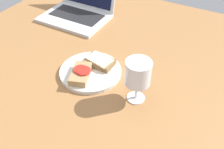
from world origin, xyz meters
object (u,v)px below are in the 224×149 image
at_px(plate, 91,72).
at_px(sandwich_with_cheese, 99,61).
at_px(wine_glass, 138,75).
at_px(laptop, 79,8).
at_px(sandwich_with_tomato, 81,73).

xyz_separation_m(plate, sandwich_with_cheese, (0.01, 0.05, 0.02)).
bearing_deg(wine_glass, sandwich_with_cheese, 156.76).
bearing_deg(laptop, sandwich_with_cheese, -45.10).
bearing_deg(sandwich_with_cheese, laptop, 134.90).
bearing_deg(sandwich_with_tomato, sandwich_with_cheese, 77.59).
bearing_deg(sandwich_with_tomato, laptop, 125.35).
bearing_deg(plate, wine_glass, -9.83).
bearing_deg(wine_glass, laptop, 142.01).
xyz_separation_m(plate, wine_glass, (0.20, -0.04, 0.10)).
bearing_deg(plate, sandwich_with_tomato, -102.01).
distance_m(sandwich_with_cheese, wine_glass, 0.22).
xyz_separation_m(wine_glass, laptop, (-0.50, 0.39, -0.07)).
height_order(sandwich_with_cheese, laptop, laptop).
height_order(plate, wine_glass, wine_glass).
height_order(plate, sandwich_with_tomato, sandwich_with_tomato).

